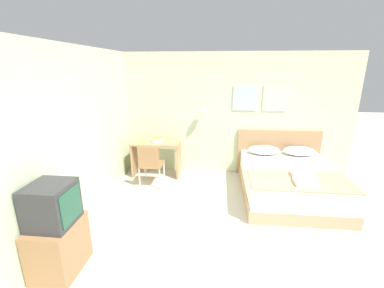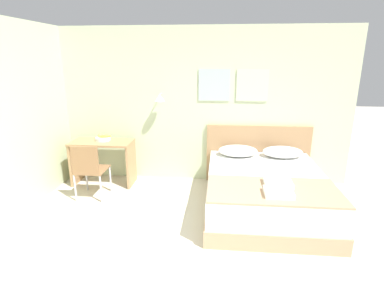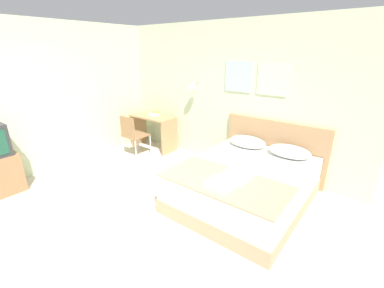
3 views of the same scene
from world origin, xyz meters
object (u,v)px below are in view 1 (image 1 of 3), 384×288
folded_towel_near_foot (303,175)px  pillow_right (299,151)px  tv_stand (59,247)px  fruit_bowl (157,140)px  television (52,205)px  desk_chair (150,163)px  bed (289,182)px  folded_towel_mid_bed (306,182)px  headboard (278,153)px  desk (156,153)px  pillow_left (264,150)px  throw_blanket (300,181)px

folded_towel_near_foot → pillow_right: bearing=76.7°
folded_towel_near_foot → tv_stand: (-3.23, -1.72, -0.31)m
fruit_bowl → television: size_ratio=0.56×
fruit_bowl → desk_chair: bearing=-89.0°
bed → folded_towel_mid_bed: folded_towel_mid_bed is taller
headboard → desk: headboard is taller
pillow_left → throw_blanket: pillow_left is taller
tv_stand → headboard: bearing=45.6°
bed → throw_blanket: throw_blanket is taller
tv_stand → television: (0.00, 0.00, 0.56)m
desk → fruit_bowl: size_ratio=3.80×
desk_chair → bed: bearing=-2.4°
folded_towel_near_foot → desk: 2.99m
pillow_right → tv_stand: size_ratio=1.02×
throw_blanket → desk: (-2.67, 1.31, -0.06)m
desk → tv_stand: 2.94m
headboard → pillow_right: (0.36, -0.29, 0.14)m
fruit_bowl → television: 2.99m
desk → fruit_bowl: (0.01, 0.06, 0.29)m
folded_towel_mid_bed → tv_stand: 3.51m
throw_blanket → folded_towel_near_foot: (0.08, 0.14, 0.04)m
folded_towel_mid_bed → desk_chair: desk_chair is taller
folded_towel_near_foot → television: television is taller
folded_towel_mid_bed → television: size_ratio=0.68×
pillow_right → throw_blanket: bearing=-105.0°
desk_chair → fruit_bowl: 0.73m
throw_blanket → television: television is taller
pillow_left → folded_towel_near_foot: 1.28m
bed → folded_towel_near_foot: folded_towel_near_foot is taller
folded_towel_near_foot → bed: bearing=99.7°
bed → headboard: size_ratio=1.15×
pillow_right → television: bearing=-140.2°
television → fruit_bowl: bearing=80.7°
bed → tv_stand: (-3.15, -2.17, 0.03)m
tv_stand → television: 0.56m
bed → fruit_bowl: bearing=163.6°
folded_towel_near_foot → desk: size_ratio=0.33×
headboard → tv_stand: 4.51m
headboard → throw_blanket: headboard is taller
desk_chair → television: television is taller
fruit_bowl → folded_towel_mid_bed: bearing=-29.4°
bed → folded_towel_near_foot: (0.08, -0.45, 0.34)m
throw_blanket → desk: size_ratio=1.55×
bed → tv_stand: 3.83m
bed → pillow_left: bearing=115.6°
pillow_left → television: (-2.79, -2.93, 0.22)m
bed → fruit_bowl: fruit_bowl is taller
fruit_bowl → television: (-0.48, -2.95, 0.06)m
fruit_bowl → pillow_right: bearing=-0.5°
pillow_right → tv_stand: bearing=-140.2°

